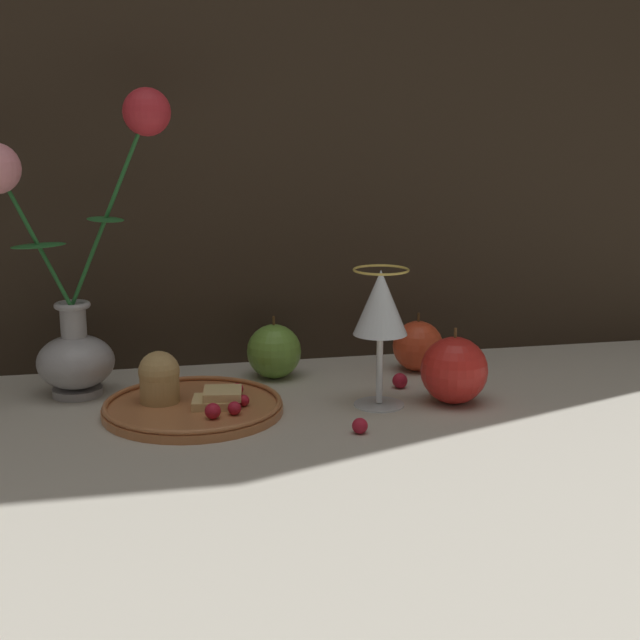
# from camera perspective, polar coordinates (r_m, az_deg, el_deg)

# --- Properties ---
(ground_plane) EXTENTS (2.40, 2.40, 0.00)m
(ground_plane) POSITION_cam_1_polar(r_m,az_deg,el_deg) (1.08, -4.51, -5.87)
(ground_plane) COLOR #B7B2A3
(ground_plane) RESTS_ON ground
(vase) EXTENTS (0.24, 0.10, 0.38)m
(vase) POSITION_cam_1_polar(r_m,az_deg,el_deg) (1.14, -15.51, 2.37)
(vase) COLOR #A3A3A8
(vase) RESTS_ON ground_plane
(plate_with_pastries) EXTENTS (0.22, 0.22, 0.07)m
(plate_with_pastries) POSITION_cam_1_polar(r_m,az_deg,el_deg) (1.08, -8.48, -5.10)
(plate_with_pastries) COLOR #B77042
(plate_with_pastries) RESTS_ON ground_plane
(wine_glass) EXTENTS (0.07, 0.07, 0.17)m
(wine_glass) POSITION_cam_1_polar(r_m,az_deg,el_deg) (1.07, 3.89, 0.77)
(wine_glass) COLOR silver
(wine_glass) RESTS_ON ground_plane
(apple_beside_vase) EXTENTS (0.08, 0.08, 0.10)m
(apple_beside_vase) POSITION_cam_1_polar(r_m,az_deg,el_deg) (1.11, 8.58, -3.20)
(apple_beside_vase) COLOR red
(apple_beside_vase) RESTS_ON ground_plane
(apple_near_glass) EXTENTS (0.07, 0.07, 0.08)m
(apple_near_glass) POSITION_cam_1_polar(r_m,az_deg,el_deg) (1.25, 6.28, -1.66)
(apple_near_glass) COLOR #D14223
(apple_near_glass) RESTS_ON ground_plane
(apple_at_table_edge) EXTENTS (0.07, 0.07, 0.09)m
(apple_at_table_edge) POSITION_cam_1_polar(r_m,az_deg,el_deg) (1.21, -2.96, -2.02)
(apple_at_table_edge) COLOR #669938
(apple_at_table_edge) RESTS_ON ground_plane
(berry_near_plate) EXTENTS (0.02, 0.02, 0.02)m
(berry_near_plate) POSITION_cam_1_polar(r_m,az_deg,el_deg) (1.17, 5.14, -3.89)
(berry_near_plate) COLOR #AD192D
(berry_near_plate) RESTS_ON ground_plane
(berry_front_center) EXTENTS (0.02, 0.02, 0.02)m
(berry_front_center) POSITION_cam_1_polar(r_m,az_deg,el_deg) (1.00, 2.57, -6.78)
(berry_front_center) COLOR #AD192D
(berry_front_center) RESTS_ON ground_plane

